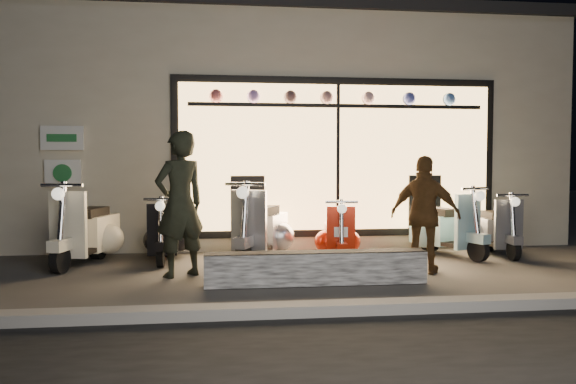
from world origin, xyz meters
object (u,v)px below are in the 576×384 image
at_px(graffiti_barrier, 316,268).
at_px(scooter_red, 338,236).
at_px(scooter_silver, 263,229).
at_px(woman, 425,215).
at_px(man, 180,204).

height_order(graffiti_barrier, scooter_red, scooter_red).
height_order(scooter_silver, scooter_red, scooter_silver).
height_order(graffiti_barrier, scooter_silver, scooter_silver).
bearing_deg(scooter_red, scooter_silver, 176.62).
relative_size(scooter_silver, woman, 1.01).
bearing_deg(graffiti_barrier, scooter_red, 68.95).
distance_m(scooter_silver, man, 1.68).
bearing_deg(woman, graffiti_barrier, 51.73).
xyz_separation_m(graffiti_barrier, scooter_silver, (-0.50, 1.82, 0.26)).
height_order(graffiti_barrier, woman, woman).
relative_size(graffiti_barrier, scooter_silver, 1.70).
distance_m(man, woman, 3.20).
bearing_deg(graffiti_barrier, woman, 18.30).
bearing_deg(man, woman, 144.18).
bearing_deg(woman, scooter_silver, 0.79).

